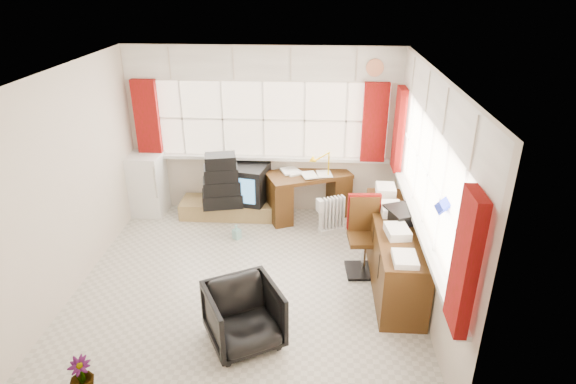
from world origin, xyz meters
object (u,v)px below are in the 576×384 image
object	(u,v)px
radiator	(332,218)
credenza	(393,250)
office_chair	(244,316)
mini_fridge	(146,183)
crt_tv	(246,183)
tv_bench	(228,208)
desk	(308,192)
task_chair	(364,231)
desk_lamp	(329,159)

from	to	relation	value
radiator	credenza	xyz separation A→B (m)	(0.70, -1.10, 0.17)
office_chair	radiator	world-z (taller)	office_chair
mini_fridge	radiator	bearing A→B (deg)	-10.09
credenza	crt_tv	bearing A→B (deg)	141.75
tv_bench	credenza	bearing A→B (deg)	-33.70
tv_bench	desk	bearing A→B (deg)	3.74
office_chair	credenza	xyz separation A→B (m)	(1.62, 1.21, 0.07)
radiator	desk	bearing A→B (deg)	124.87
office_chair	credenza	world-z (taller)	credenza
mini_fridge	tv_bench	bearing A→B (deg)	-3.65
mini_fridge	task_chair	bearing A→B (deg)	-23.55
office_chair	credenza	distance (m)	2.03
radiator	credenza	bearing A→B (deg)	-57.33
desk	radiator	world-z (taller)	desk
tv_bench	mini_fridge	distance (m)	1.30
tv_bench	mini_fridge	world-z (taller)	mini_fridge
tv_bench	office_chair	bearing A→B (deg)	-76.51
task_chair	desk	bearing A→B (deg)	117.12
desk	radiator	distance (m)	0.64
desk	tv_bench	distance (m)	1.26
crt_tv	mini_fridge	bearing A→B (deg)	178.77
desk	office_chair	distance (m)	2.87
task_chair	radiator	distance (m)	1.00
crt_tv	mini_fridge	size ratio (longest dim) A/B	0.76
desk	desk_lamp	size ratio (longest dim) A/B	3.48
task_chair	mini_fridge	distance (m)	3.48
desk_lamp	tv_bench	size ratio (longest dim) A/B	0.28
desk_lamp	mini_fridge	world-z (taller)	desk_lamp
tv_bench	crt_tv	distance (m)	0.50
tv_bench	crt_tv	size ratio (longest dim) A/B	1.96
desk_lamp	crt_tv	xyz separation A→B (m)	(-1.22, 0.07, -0.44)
task_chair	tv_bench	bearing A→B (deg)	145.94
desk	crt_tv	size ratio (longest dim) A/B	1.89
radiator	crt_tv	world-z (taller)	crt_tv
task_chair	office_chair	world-z (taller)	task_chair
radiator	credenza	size ratio (longest dim) A/B	0.27
office_chair	crt_tv	bearing A→B (deg)	69.46
desk	tv_bench	world-z (taller)	desk
tv_bench	crt_tv	world-z (taller)	crt_tv
credenza	radiator	bearing A→B (deg)	122.67
tv_bench	mini_fridge	size ratio (longest dim) A/B	1.48
crt_tv	credenza	bearing A→B (deg)	-38.25
radiator	credenza	world-z (taller)	credenza
radiator	task_chair	bearing A→B (deg)	-67.83
crt_tv	tv_bench	bearing A→B (deg)	-170.90
office_chair	tv_bench	size ratio (longest dim) A/B	0.50
desk_lamp	task_chair	size ratio (longest dim) A/B	0.39
desk_lamp	office_chair	distance (m)	2.91
desk	office_chair	world-z (taller)	desk
crt_tv	mini_fridge	xyz separation A→B (m)	(-1.54, 0.03, -0.06)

